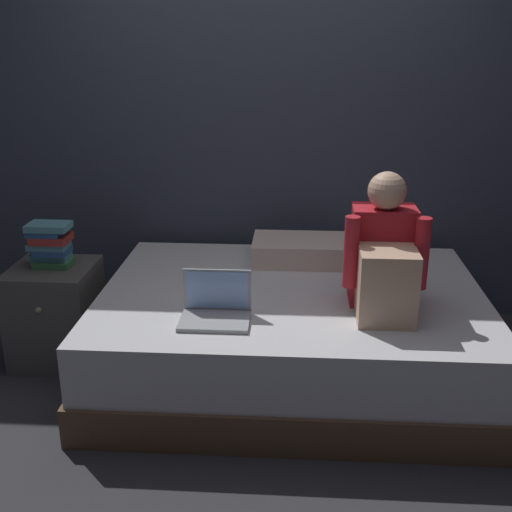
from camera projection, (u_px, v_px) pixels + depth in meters
name	position (u px, v px, depth m)	size (l,w,h in m)	color
ground_plane	(250.00, 401.00, 3.20)	(8.00, 8.00, 0.00)	#2D2D33
wall_back	(264.00, 101.00, 3.89)	(5.60, 0.10, 2.70)	#383D4C
bed	(291.00, 332.00, 3.39)	(2.00, 1.50, 0.48)	brown
nightstand	(56.00, 313.00, 3.54)	(0.44, 0.46, 0.55)	#474442
person_sitting	(384.00, 259.00, 3.01)	(0.39, 0.44, 0.66)	#B21E28
laptop	(216.00, 308.00, 2.95)	(0.32, 0.23, 0.22)	#9EA0A5
pillow	(301.00, 250.00, 3.71)	(0.56, 0.36, 0.13)	beige
book_stack	(50.00, 244.00, 3.42)	(0.22, 0.16, 0.24)	#387042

